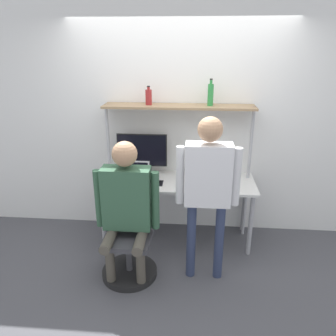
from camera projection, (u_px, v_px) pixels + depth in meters
ground_plane at (175, 254)px, 3.70m from camera, size 12.00×12.00×0.00m
wall_back at (179, 123)px, 3.86m from camera, size 8.00×0.06×2.70m
desk at (177, 187)px, 3.78m from camera, size 1.77×0.64×0.76m
shelf_unit at (179, 123)px, 3.67m from camera, size 1.68×0.31×1.59m
monitor at (142, 152)px, 3.83m from camera, size 0.59×0.19×0.50m
laptop at (136, 177)px, 3.67m from camera, size 0.29×0.24×0.23m
cell_phone at (160, 183)px, 3.67m from camera, size 0.07×0.15×0.01m
office_chair at (130, 249)px, 3.32m from camera, size 0.56×0.56×0.91m
person_seated at (126, 201)px, 3.08m from camera, size 0.62×0.48×1.41m
person_standing at (208, 181)px, 2.99m from camera, size 0.59×0.22×1.65m
bottle_red at (149, 97)px, 3.59m from camera, size 0.07×0.07×0.21m
bottle_green at (211, 94)px, 3.53m from camera, size 0.06×0.06×0.29m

